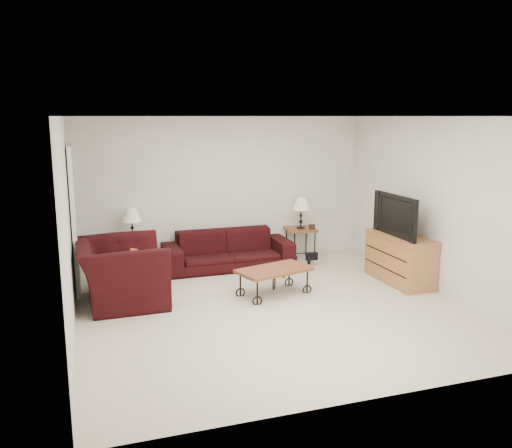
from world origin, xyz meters
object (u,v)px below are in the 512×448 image
Objects in this scene: sofa at (228,250)px; backpack at (309,253)px; armchair at (122,272)px; lamp_left at (132,225)px; coffee_table at (274,282)px; side_table_right at (300,243)px; tv_stand at (400,259)px; lamp_right at (301,213)px; television at (401,215)px; side_table_left at (134,257)px.

backpack is (1.37, -0.23, -0.11)m from sofa.
armchair reaches higher than sofa.
coffee_table is at bearing -43.87° from lamp_left.
lamp_left is 1.44m from armchair.
side_table_right is 2.97m from lamp_left.
backpack is (-0.01, -0.41, -0.07)m from side_table_right.
sofa is 2.77m from tv_stand.
lamp_right is 0.45× the size of tv_stand.
television is 2.66× the size of backpack.
armchair is 3.34m from backpack.
side_table_right reaches higher than backpack.
side_table_right is at bearing 86.01° from backpack.
side_table_left is 0.53m from lamp_left.
coffee_table is at bearing -123.34° from lamp_right.
lamp_left reaches higher than side_table_right.
side_table_right is at bearing 56.66° from coffee_table.
lamp_right is (2.92, -0.00, 0.56)m from side_table_left.
armchair is (-0.29, -1.36, -0.38)m from lamp_left.
lamp_right is 0.54× the size of coffee_table.
television is (0.88, -1.75, 0.22)m from lamp_right.
sofa is 1.62m from lamp_left.
television is 1.82m from backpack.
tv_stand is (2.29, -1.57, 0.05)m from sofa.
tv_stand is 0.68m from television.
lamp_right reaches higher than side_table_left.
coffee_table is at bearing 179.09° from tv_stand.
tv_stand is at bearing -57.98° from backpack.
television reaches higher than lamp_left.
lamp_left is at bearing 180.00° from lamp_right.
backpack is at bearing -8.05° from side_table_left.
tv_stand is at bearing 90.00° from television.
television is at bearing -0.92° from coffee_table.
television reaches higher than tv_stand.
sofa is at bearing -6.70° from lamp_left.
side_table_left is at bearing 0.00° from lamp_left.
armchair is at bearing -156.96° from side_table_right.
lamp_left is 0.44× the size of tv_stand.
backpack is at bearing -9.55° from sofa.
coffee_table is at bearing -43.87° from side_table_left.
coffee_table is (1.79, -1.72, -0.07)m from side_table_left.
armchair is at bearing -156.96° from lamp_right.
side_table_right is 0.55m from lamp_right.
sofa is at bearing -172.60° from lamp_right.
sofa is at bearing 168.19° from backpack.
lamp_left is at bearing 155.37° from tv_stand.
side_table_left is 0.49× the size of television.
backpack is (2.91, -0.41, -0.59)m from lamp_left.
backpack is at bearing 124.28° from tv_stand.
coffee_table is 1.72m from backpack.
television reaches higher than side_table_left.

